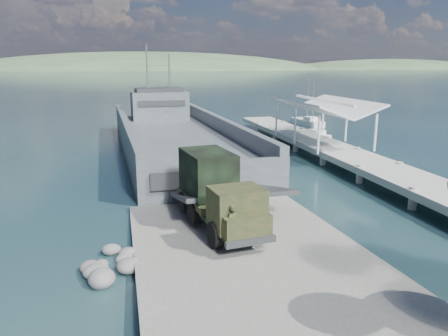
# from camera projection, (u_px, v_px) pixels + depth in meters

# --- Properties ---
(ground) EXTENTS (1400.00, 1400.00, 0.00)m
(ground) POSITION_uv_depth(u_px,v_px,m) (247.00, 256.00, 19.69)
(ground) COLOR #1A393F
(ground) RESTS_ON ground
(boat_ramp) EXTENTS (10.00, 18.00, 0.50)m
(boat_ramp) POSITION_uv_depth(u_px,v_px,m) (254.00, 261.00, 18.69)
(boat_ramp) COLOR slate
(boat_ramp) RESTS_ON ground
(shoreline_rocks) EXTENTS (3.20, 5.60, 0.90)m
(shoreline_rocks) POSITION_uv_depth(u_px,v_px,m) (106.00, 266.00, 18.78)
(shoreline_rocks) COLOR slate
(shoreline_rocks) RESTS_ON ground
(distant_headlands) EXTENTS (1000.00, 240.00, 48.00)m
(distant_headlands) POSITION_uv_depth(u_px,v_px,m) (163.00, 70.00, 560.69)
(distant_headlands) COLOR #3A5032
(distant_headlands) RESTS_ON ground
(pier) EXTENTS (6.40, 44.00, 6.10)m
(pier) POSITION_uv_depth(u_px,v_px,m) (326.00, 140.00, 39.98)
(pier) COLOR #B9B8AE
(pier) RESTS_ON ground
(landing_craft) EXTENTS (11.13, 39.12, 11.52)m
(landing_craft) POSITION_uv_depth(u_px,v_px,m) (175.00, 142.00, 42.78)
(landing_craft) COLOR #42494E
(landing_craft) RESTS_ON ground
(military_truck) EXTENTS (3.34, 7.84, 3.53)m
(military_truck) POSITION_uv_depth(u_px,v_px,m) (217.00, 191.00, 21.85)
(military_truck) COLOR black
(military_truck) RESTS_ON boat_ramp
(soldier) EXTENTS (0.79, 0.70, 1.81)m
(soldier) POSITION_uv_depth(u_px,v_px,m) (233.00, 234.00, 18.59)
(soldier) COLOR black
(soldier) RESTS_ON boat_ramp
(sailboat_near) EXTENTS (2.51, 5.61, 6.60)m
(sailboat_near) POSITION_uv_depth(u_px,v_px,m) (312.00, 135.00, 50.40)
(sailboat_near) COLOR white
(sailboat_near) RESTS_ON ground
(sailboat_far) EXTENTS (2.74, 6.41, 7.56)m
(sailboat_far) POSITION_uv_depth(u_px,v_px,m) (308.00, 122.00, 61.09)
(sailboat_far) COLOR white
(sailboat_far) RESTS_ON ground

